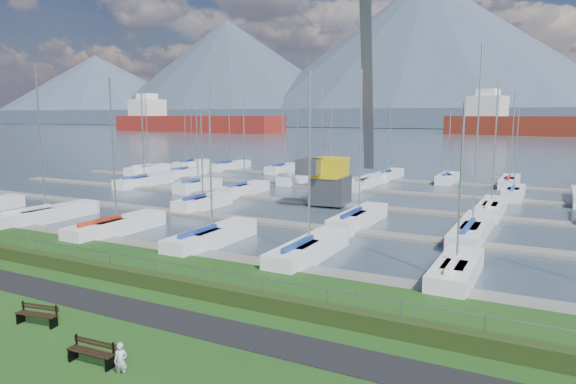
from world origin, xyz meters
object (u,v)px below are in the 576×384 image
Objects in this scene: bench_left at (37,315)px; crane at (340,145)px; bench_right at (92,352)px; person at (121,357)px.

crane reaches higher than bench_left.
crane is at bearing 94.62° from bench_right.
crane is at bearing 78.24° from person.
bench_right is 1.36m from person.
person is (5.78, -1.35, 0.18)m from bench_left.
bench_right is at bearing -26.10° from bench_left.
bench_right is 34.62m from crane.
crane is (-0.33, 32.64, 4.91)m from bench_left.
person is at bearing -5.85° from bench_right.
person is at bearing -83.48° from crane.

